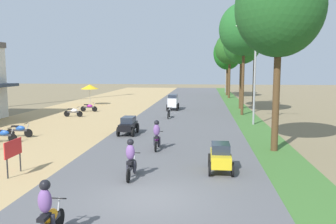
{
  "coord_description": "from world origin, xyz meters",
  "views": [
    {
      "loc": [
        1.84,
        -11.29,
        4.52
      ],
      "look_at": [
        -0.85,
        14.18,
        1.31
      ],
      "focal_mm": 36.93,
      "sensor_mm": 36.0,
      "label": 1
    }
  ],
  "objects": [
    {
      "name": "ground_plane",
      "position": [
        0.0,
        0.0,
        0.0
      ],
      "size": [
        180.0,
        180.0,
        0.0
      ],
      "primitive_type": "plane",
      "color": "#7A6B4C"
    },
    {
      "name": "road_strip",
      "position": [
        0.0,
        0.0,
        0.04
      ],
      "size": [
        9.0,
        140.0,
        0.08
      ],
      "primitive_type": "cube",
      "color": "#565659",
      "rests_on": "ground"
    },
    {
      "name": "median_strip",
      "position": [
        5.7,
        0.0,
        0.03
      ],
      "size": [
        2.4,
        140.0,
        0.06
      ],
      "primitive_type": "cube",
      "color": "#3D6B2D",
      "rests_on": "ground"
    },
    {
      "name": "parked_motorbike_second",
      "position": [
        -10.29,
        8.18,
        0.55
      ],
      "size": [
        1.8,
        0.54,
        0.94
      ],
      "color": "black",
      "rests_on": "dirt_shoulder"
    },
    {
      "name": "parked_motorbike_third",
      "position": [
        -10.17,
        9.84,
        0.55
      ],
      "size": [
        1.8,
        0.54,
        0.94
      ],
      "color": "black",
      "rests_on": "dirt_shoulder"
    },
    {
      "name": "parked_motorbike_fourth",
      "position": [
        -10.31,
        19.59,
        0.55
      ],
      "size": [
        1.8,
        0.54,
        0.94
      ],
      "color": "black",
      "rests_on": "dirt_shoulder"
    },
    {
      "name": "parked_motorbike_fifth",
      "position": [
        -10.16,
        23.58,
        0.55
      ],
      "size": [
        1.8,
        0.54,
        0.94
      ],
      "color": "black",
      "rests_on": "dirt_shoulder"
    },
    {
      "name": "street_signboard",
      "position": [
        -6.13,
        2.14,
        1.11
      ],
      "size": [
        0.06,
        1.3,
        1.5
      ],
      "color": "#262628",
      "rests_on": "dirt_shoulder"
    },
    {
      "name": "vendor_umbrella",
      "position": [
        -12.28,
        30.17,
        2.31
      ],
      "size": [
        2.2,
        2.2,
        2.52
      ],
      "color": "#99999E",
      "rests_on": "dirt_shoulder"
    },
    {
      "name": "median_tree_nearest",
      "position": [
        5.69,
        7.78,
        7.67
      ],
      "size": [
        4.64,
        4.64,
        10.23
      ],
      "color": "#4C351E",
      "rests_on": "median_strip"
    },
    {
      "name": "median_tree_second",
      "position": [
        5.52,
        22.68,
        8.24
      ],
      "size": [
        4.76,
        4.76,
        10.71
      ],
      "color": "#4C351E",
      "rests_on": "median_strip"
    },
    {
      "name": "median_tree_third",
      "position": [
        5.93,
        28.14,
        7.26
      ],
      "size": [
        4.17,
        4.17,
        9.54
      ],
      "color": "#4C351E",
      "rests_on": "median_strip"
    },
    {
      "name": "median_tree_fourth",
      "position": [
        5.59,
        42.44,
        7.5
      ],
      "size": [
        4.42,
        4.42,
        9.86
      ],
      "color": "#4C351E",
      "rests_on": "median_strip"
    },
    {
      "name": "median_tree_fifth",
      "position": [
        5.63,
        47.87,
        7.12
      ],
      "size": [
        4.72,
        4.72,
        9.86
      ],
      "color": "#4C351E",
      "rests_on": "median_strip"
    },
    {
      "name": "streetlamp_near",
      "position": [
        5.8,
        16.79,
        4.67
      ],
      "size": [
        3.16,
        0.2,
        8.02
      ],
      "color": "gray",
      "rests_on": "median_strip"
    },
    {
      "name": "streetlamp_mid",
      "position": [
        5.8,
        54.83,
        4.82
      ],
      "size": [
        3.16,
        0.2,
        8.32
      ],
      "color": "gray",
      "rests_on": "median_strip"
    },
    {
      "name": "utility_pole_near",
      "position": [
        7.89,
        32.53,
        4.25
      ],
      "size": [
        1.8,
        0.2,
        8.12
      ],
      "color": "brown",
      "rests_on": "ground"
    },
    {
      "name": "car_hatchback_yellow",
      "position": [
        2.57,
        3.5,
        0.75
      ],
      "size": [
        1.04,
        2.0,
        1.23
      ],
      "color": "gold",
      "rests_on": "road_strip"
    },
    {
      "name": "car_sedan_black",
      "position": [
        -3.3,
        11.53,
        0.74
      ],
      "size": [
        1.1,
        2.26,
        1.19
      ],
      "color": "black",
      "rests_on": "road_strip"
    },
    {
      "name": "car_van_white",
      "position": [
        -1.55,
        25.9,
        1.02
      ],
      "size": [
        1.19,
        2.41,
        1.67
      ],
      "color": "silver",
      "rests_on": "road_strip"
    },
    {
      "name": "motorbike_foreground_rider",
      "position": [
        -2.15,
        -3.14,
        0.86
      ],
      "size": [
        0.54,
        1.8,
        1.66
      ],
      "color": "black",
      "rests_on": "road_strip"
    },
    {
      "name": "motorbike_ahead_second",
      "position": [
        -1.09,
        2.15,
        0.86
      ],
      "size": [
        0.54,
        1.8,
        1.66
      ],
      "color": "black",
      "rests_on": "road_strip"
    },
    {
      "name": "motorbike_ahead_third",
      "position": [
        -0.73,
        7.25,
        0.86
      ],
      "size": [
        0.54,
        1.8,
        1.66
      ],
      "color": "black",
      "rests_on": "road_strip"
    },
    {
      "name": "motorbike_ahead_fourth",
      "position": [
        -1.36,
        19.66,
        0.57
      ],
      "size": [
        0.54,
        1.8,
        0.94
      ],
      "color": "black",
      "rests_on": "road_strip"
    }
  ]
}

